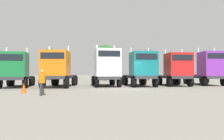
{
  "coord_description": "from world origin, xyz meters",
  "views": [
    {
      "loc": [
        -5.04,
        -18.4,
        1.47
      ],
      "look_at": [
        -1.0,
        3.89,
        1.73
      ],
      "focal_mm": 33.64,
      "sensor_mm": 36.0,
      "label": 1
    }
  ],
  "objects_px": {
    "visitor_in_hivis": "(42,81)",
    "semi_truck_white": "(107,68)",
    "traffic_cone_mid": "(24,88)",
    "semi_truck_green": "(15,70)",
    "semi_truck_red": "(176,69)",
    "semi_truck_orange": "(58,69)",
    "semi_truck_teal": "(141,69)",
    "semi_truck_purple": "(209,68)"
  },
  "relations": [
    {
      "from": "semi_truck_orange",
      "to": "semi_truck_red",
      "type": "bearing_deg",
      "value": 99.38
    },
    {
      "from": "semi_truck_red",
      "to": "semi_truck_purple",
      "type": "distance_m",
      "value": 4.26
    },
    {
      "from": "semi_truck_teal",
      "to": "semi_truck_purple",
      "type": "xyz_separation_m",
      "value": [
        8.17,
        0.49,
        0.08
      ]
    },
    {
      "from": "semi_truck_red",
      "to": "traffic_cone_mid",
      "type": "relative_size",
      "value": 8.27
    },
    {
      "from": "semi_truck_red",
      "to": "traffic_cone_mid",
      "type": "distance_m",
      "value": 15.36
    },
    {
      "from": "semi_truck_orange",
      "to": "semi_truck_white",
      "type": "relative_size",
      "value": 1.15
    },
    {
      "from": "semi_truck_green",
      "to": "semi_truck_red",
      "type": "distance_m",
      "value": 16.43
    },
    {
      "from": "semi_truck_white",
      "to": "semi_truck_purple",
      "type": "bearing_deg",
      "value": 91.07
    },
    {
      "from": "semi_truck_teal",
      "to": "semi_truck_red",
      "type": "height_order",
      "value": "semi_truck_teal"
    },
    {
      "from": "semi_truck_orange",
      "to": "traffic_cone_mid",
      "type": "bearing_deg",
      "value": -9.96
    },
    {
      "from": "semi_truck_teal",
      "to": "traffic_cone_mid",
      "type": "height_order",
      "value": "semi_truck_teal"
    },
    {
      "from": "semi_truck_teal",
      "to": "semi_truck_orange",
      "type": "bearing_deg",
      "value": -88.08
    },
    {
      "from": "semi_truck_purple",
      "to": "semi_truck_green",
      "type": "bearing_deg",
      "value": -82.19
    },
    {
      "from": "semi_truck_green",
      "to": "visitor_in_hivis",
      "type": "distance_m",
      "value": 8.5
    },
    {
      "from": "semi_truck_red",
      "to": "visitor_in_hivis",
      "type": "xyz_separation_m",
      "value": [
        -12.84,
        -7.12,
        -0.88
      ]
    },
    {
      "from": "semi_truck_white",
      "to": "semi_truck_orange",
      "type": "bearing_deg",
      "value": -86.28
    },
    {
      "from": "semi_truck_green",
      "to": "semi_truck_teal",
      "type": "distance_m",
      "value": 12.5
    },
    {
      "from": "semi_truck_green",
      "to": "semi_truck_white",
      "type": "height_order",
      "value": "semi_truck_white"
    },
    {
      "from": "semi_truck_teal",
      "to": "semi_truck_purple",
      "type": "relative_size",
      "value": 0.98
    },
    {
      "from": "semi_truck_orange",
      "to": "semi_truck_teal",
      "type": "bearing_deg",
      "value": 98.85
    },
    {
      "from": "semi_truck_green",
      "to": "semi_truck_orange",
      "type": "distance_m",
      "value": 4.05
    },
    {
      "from": "semi_truck_white",
      "to": "semi_truck_teal",
      "type": "relative_size",
      "value": 0.91
    },
    {
      "from": "semi_truck_orange",
      "to": "semi_truck_white",
      "type": "height_order",
      "value": "semi_truck_white"
    },
    {
      "from": "semi_truck_green",
      "to": "semi_truck_purple",
      "type": "relative_size",
      "value": 0.89
    },
    {
      "from": "semi_truck_orange",
      "to": "semi_truck_purple",
      "type": "xyz_separation_m",
      "value": [
        16.63,
        0.39,
        0.12
      ]
    },
    {
      "from": "semi_truck_orange",
      "to": "semi_truck_red",
      "type": "height_order",
      "value": "semi_truck_red"
    },
    {
      "from": "semi_truck_green",
      "to": "semi_truck_teal",
      "type": "bearing_deg",
      "value": 85.36
    },
    {
      "from": "semi_truck_red",
      "to": "semi_truck_purple",
      "type": "relative_size",
      "value": 0.9
    },
    {
      "from": "semi_truck_teal",
      "to": "visitor_in_hivis",
      "type": "bearing_deg",
      "value": -49.0
    },
    {
      "from": "semi_truck_red",
      "to": "traffic_cone_mid",
      "type": "height_order",
      "value": "semi_truck_red"
    },
    {
      "from": "visitor_in_hivis",
      "to": "semi_truck_orange",
      "type": "bearing_deg",
      "value": 105.1
    },
    {
      "from": "semi_truck_white",
      "to": "semi_truck_red",
      "type": "height_order",
      "value": "semi_truck_white"
    },
    {
      "from": "semi_truck_teal",
      "to": "traffic_cone_mid",
      "type": "xyz_separation_m",
      "value": [
        -10.38,
        -5.31,
        -1.49
      ]
    },
    {
      "from": "semi_truck_purple",
      "to": "visitor_in_hivis",
      "type": "distance_m",
      "value": 18.69
    },
    {
      "from": "semi_truck_red",
      "to": "semi_truck_purple",
      "type": "height_order",
      "value": "semi_truck_purple"
    },
    {
      "from": "semi_truck_orange",
      "to": "semi_truck_teal",
      "type": "height_order",
      "value": "semi_truck_teal"
    },
    {
      "from": "semi_truck_green",
      "to": "visitor_in_hivis",
      "type": "bearing_deg",
      "value": 23.21
    },
    {
      "from": "semi_truck_white",
      "to": "traffic_cone_mid",
      "type": "relative_size",
      "value": 8.26
    },
    {
      "from": "visitor_in_hivis",
      "to": "semi_truck_white",
      "type": "bearing_deg",
      "value": 73.06
    },
    {
      "from": "semi_truck_purple",
      "to": "semi_truck_red",
      "type": "bearing_deg",
      "value": -76.17
    },
    {
      "from": "traffic_cone_mid",
      "to": "semi_truck_red",
      "type": "bearing_deg",
      "value": 20.57
    },
    {
      "from": "traffic_cone_mid",
      "to": "semi_truck_green",
      "type": "bearing_deg",
      "value": 109.59
    }
  ]
}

